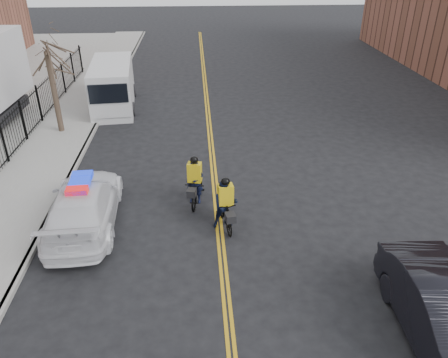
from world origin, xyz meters
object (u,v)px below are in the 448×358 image
cyclist_near (195,187)px  cyclist_far (226,208)px  police_cruiser (84,205)px  cargo_van (113,87)px

cyclist_near → cyclist_far: cyclist_far is taller
police_cruiser → cyclist_far: bearing=171.6°
police_cruiser → cargo_van: 12.34m
cyclist_near → cyclist_far: bearing=-48.0°
cyclist_near → cyclist_far: size_ratio=1.04×
police_cruiser → cargo_van: cargo_van is taller
cargo_van → cyclist_far: cargo_van is taller
police_cruiser → cyclist_far: size_ratio=2.84×
cyclist_far → cargo_van: bearing=104.4°
police_cruiser → cyclist_far: cyclist_far is taller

